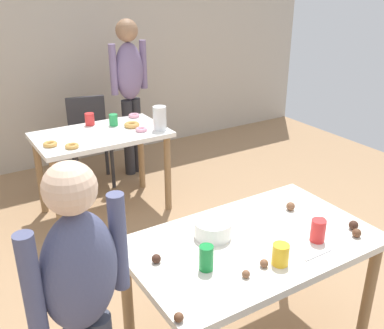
% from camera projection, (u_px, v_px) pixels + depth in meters
% --- Properties ---
extents(ground_plane, '(6.40, 6.40, 0.00)m').
position_uv_depth(ground_plane, '(248.00, 324.00, 2.75)').
color(ground_plane, '#9E7A56').
extents(wall_back, '(6.40, 0.10, 2.60)m').
position_uv_depth(wall_back, '(67.00, 45.00, 4.73)').
color(wall_back, '#BCB2A3').
rests_on(wall_back, ground_plane).
extents(dining_table_near, '(1.26, 0.76, 0.75)m').
position_uv_depth(dining_table_near, '(252.00, 256.00, 2.29)').
color(dining_table_near, silver).
rests_on(dining_table_near, ground_plane).
extents(dining_table_far, '(1.10, 0.66, 0.75)m').
position_uv_depth(dining_table_far, '(102.00, 146.00, 3.82)').
color(dining_table_far, white).
rests_on(dining_table_far, ground_plane).
extents(chair_far_table, '(0.47, 0.47, 0.87)m').
position_uv_depth(chair_far_table, '(89.00, 135.00, 4.47)').
color(chair_far_table, '#2D2D33').
rests_on(chair_far_table, ground_plane).
extents(person_girl_near, '(0.45, 0.28, 1.41)m').
position_uv_depth(person_girl_near, '(83.00, 299.00, 1.71)').
color(person_girl_near, '#383D4C').
rests_on(person_girl_near, ground_plane).
extents(person_adult_far, '(0.45, 0.27, 1.60)m').
position_uv_depth(person_adult_far, '(130.00, 84.00, 4.48)').
color(person_adult_far, '#28282D').
rests_on(person_adult_far, ground_plane).
extents(mixing_bowl, '(0.19, 0.19, 0.09)m').
position_uv_depth(mixing_bowl, '(213.00, 229.00, 2.26)').
color(mixing_bowl, white).
rests_on(mixing_bowl, dining_table_near).
extents(soda_can, '(0.07, 0.07, 0.12)m').
position_uv_depth(soda_can, '(206.00, 258.00, 2.00)').
color(soda_can, '#198438').
rests_on(soda_can, dining_table_near).
extents(fork_near, '(0.17, 0.02, 0.01)m').
position_uv_depth(fork_near, '(318.00, 255.00, 2.12)').
color(fork_near, silver).
rests_on(fork_near, dining_table_near).
extents(cup_near_0, '(0.08, 0.08, 0.10)m').
position_uv_depth(cup_near_0, '(280.00, 254.00, 2.04)').
color(cup_near_0, yellow).
rests_on(cup_near_0, dining_table_near).
extents(cup_near_1, '(0.07, 0.07, 0.12)m').
position_uv_depth(cup_near_1, '(318.00, 231.00, 2.22)').
color(cup_near_1, red).
rests_on(cup_near_1, dining_table_near).
extents(cake_ball_0, '(0.05, 0.05, 0.05)m').
position_uv_depth(cake_ball_0, '(357.00, 233.00, 2.27)').
color(cake_ball_0, brown).
rests_on(cake_ball_0, dining_table_near).
extents(cake_ball_1, '(0.05, 0.05, 0.05)m').
position_uv_depth(cake_ball_1, '(291.00, 206.00, 2.53)').
color(cake_ball_1, brown).
rests_on(cake_ball_1, dining_table_near).
extents(cake_ball_2, '(0.05, 0.05, 0.05)m').
position_uv_depth(cake_ball_2, '(354.00, 225.00, 2.33)').
color(cake_ball_2, '#3D2319').
rests_on(cake_ball_2, dining_table_near).
extents(cake_ball_3, '(0.05, 0.05, 0.05)m').
position_uv_depth(cake_ball_3, '(322.00, 222.00, 2.37)').
color(cake_ball_3, '#3D2319').
rests_on(cake_ball_3, dining_table_near).
extents(cake_ball_4, '(0.04, 0.04, 0.04)m').
position_uv_depth(cake_ball_4, '(179.00, 317.00, 1.71)').
color(cake_ball_4, brown).
rests_on(cake_ball_4, dining_table_near).
extents(cake_ball_5, '(0.04, 0.04, 0.04)m').
position_uv_depth(cake_ball_5, '(246.00, 274.00, 1.96)').
color(cake_ball_5, brown).
rests_on(cake_ball_5, dining_table_near).
extents(cake_ball_6, '(0.04, 0.04, 0.04)m').
position_uv_depth(cake_ball_6, '(264.00, 263.00, 2.03)').
color(cake_ball_6, brown).
rests_on(cake_ball_6, dining_table_near).
extents(cake_ball_7, '(0.04, 0.04, 0.04)m').
position_uv_depth(cake_ball_7, '(156.00, 259.00, 2.06)').
color(cake_ball_7, '#3D2319').
rests_on(cake_ball_7, dining_table_near).
extents(pitcher_far, '(0.12, 0.12, 0.21)m').
position_uv_depth(pitcher_far, '(160.00, 118.00, 3.81)').
color(pitcher_far, white).
rests_on(pitcher_far, dining_table_far).
extents(cup_far_0, '(0.08, 0.08, 0.10)m').
position_uv_depth(cup_far_0, '(113.00, 120.00, 3.94)').
color(cup_far_0, green).
rests_on(cup_far_0, dining_table_far).
extents(cup_far_1, '(0.08, 0.08, 0.11)m').
position_uv_depth(cup_far_1, '(90.00, 119.00, 3.95)').
color(cup_far_1, red).
rests_on(cup_far_1, dining_table_far).
extents(donut_far_0, '(0.11, 0.11, 0.03)m').
position_uv_depth(donut_far_0, '(134.00, 116.00, 4.18)').
color(donut_far_0, pink).
rests_on(donut_far_0, dining_table_far).
extents(donut_far_1, '(0.11, 0.11, 0.03)m').
position_uv_depth(donut_far_1, '(50.00, 144.00, 3.47)').
color(donut_far_1, gold).
rests_on(donut_far_1, dining_table_far).
extents(donut_far_2, '(0.11, 0.11, 0.03)m').
position_uv_depth(donut_far_2, '(72.00, 146.00, 3.44)').
color(donut_far_2, gold).
rests_on(donut_far_2, dining_table_far).
extents(donut_far_3, '(0.14, 0.14, 0.04)m').
position_uv_depth(donut_far_3, '(132.00, 125.00, 3.91)').
color(donut_far_3, gold).
rests_on(donut_far_3, dining_table_far).
extents(donut_far_4, '(0.10, 0.10, 0.03)m').
position_uv_depth(donut_far_4, '(141.00, 129.00, 3.81)').
color(donut_far_4, pink).
rests_on(donut_far_4, dining_table_far).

